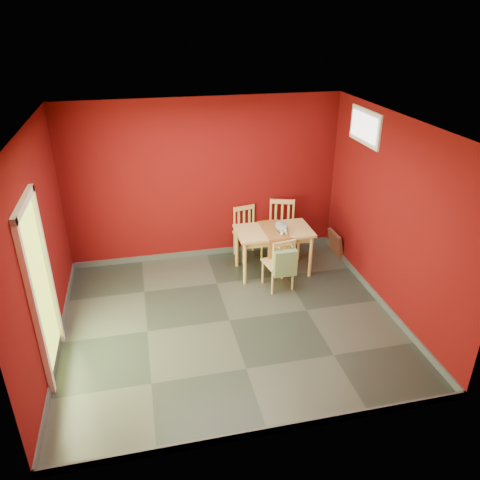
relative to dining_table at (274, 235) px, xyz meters
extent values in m
plane|color=#2D342D|center=(-0.97, -1.20, -0.65)|extent=(4.50, 4.50, 0.00)
plane|color=#590909|center=(-0.97, 0.80, 0.70)|extent=(4.50, 0.00, 4.50)
plane|color=#590909|center=(-0.97, -3.20, 0.70)|extent=(4.50, 0.00, 4.50)
plane|color=#590909|center=(-3.22, -1.20, 0.70)|extent=(0.00, 4.00, 4.00)
plane|color=#590909|center=(1.28, -1.20, 0.70)|extent=(0.00, 4.00, 4.00)
plane|color=white|center=(-0.97, -1.20, 2.05)|extent=(4.50, 4.50, 0.00)
cube|color=#3F4244|center=(-0.97, 0.79, -0.60)|extent=(4.50, 0.02, 0.10)
cube|color=#3F4244|center=(-0.97, -3.18, -0.60)|extent=(4.50, 0.02, 0.10)
cube|color=#3F4244|center=(-3.20, -1.20, -0.60)|extent=(0.03, 4.00, 0.10)
cube|color=#3F4244|center=(1.27, -1.20, -0.60)|extent=(0.03, 4.00, 0.10)
cube|color=#B7D838|center=(-3.20, -1.60, 0.37)|extent=(0.02, 0.85, 2.05)
cube|color=white|center=(-3.18, -2.06, 0.41)|extent=(0.06, 0.08, 2.13)
cube|color=white|center=(-3.18, -1.13, 0.41)|extent=(0.06, 0.08, 2.13)
cube|color=white|center=(-3.18, -1.60, 1.44)|extent=(0.06, 1.01, 0.08)
cube|color=white|center=(1.27, -0.20, 1.70)|extent=(0.03, 0.90, 0.50)
cube|color=white|center=(1.24, -0.20, 1.70)|extent=(0.02, 0.76, 0.36)
cube|color=silver|center=(0.63, 0.79, -0.35)|extent=(0.08, 0.02, 0.12)
cube|color=tan|center=(0.00, 0.00, 0.07)|extent=(1.19, 0.70, 0.04)
cube|color=tan|center=(0.00, 0.00, 0.00)|extent=(1.07, 0.58, 0.10)
cylinder|color=tan|center=(-0.54, -0.29, -0.30)|extent=(0.06, 0.06, 0.71)
cylinder|color=tan|center=(-0.54, 0.29, -0.30)|extent=(0.06, 0.06, 0.71)
cylinder|color=tan|center=(0.54, -0.29, -0.30)|extent=(0.06, 0.06, 0.71)
cylinder|color=tan|center=(0.54, 0.29, -0.30)|extent=(0.06, 0.06, 0.71)
cube|color=brown|center=(0.00, 0.00, 0.10)|extent=(0.35, 0.73, 0.01)
cube|color=brown|center=(0.00, -0.37, -0.09)|extent=(0.35, 0.01, 0.36)
cube|color=tan|center=(-0.28, 0.57, -0.23)|extent=(0.49, 0.49, 0.04)
cylinder|color=tan|center=(-0.42, 0.36, -0.45)|extent=(0.04, 0.04, 0.40)
cylinder|color=tan|center=(-0.49, 0.71, -0.45)|extent=(0.04, 0.04, 0.40)
cylinder|color=tan|center=(-0.07, 0.42, -0.45)|extent=(0.04, 0.04, 0.40)
cylinder|color=tan|center=(-0.14, 0.77, -0.45)|extent=(0.04, 0.04, 0.40)
cylinder|color=tan|center=(-0.49, 0.71, 0.01)|extent=(0.04, 0.04, 0.44)
cylinder|color=tan|center=(-0.14, 0.77, 0.01)|extent=(0.04, 0.04, 0.44)
cube|color=tan|center=(-0.31, 0.74, 0.20)|extent=(0.37, 0.10, 0.07)
cube|color=tan|center=(-0.41, 0.72, -0.03)|extent=(0.04, 0.03, 0.35)
cube|color=tan|center=(-0.31, 0.74, -0.03)|extent=(0.04, 0.03, 0.35)
cube|color=tan|center=(-0.21, 0.76, -0.03)|extent=(0.04, 0.03, 0.35)
cube|color=tan|center=(0.29, 0.49, -0.19)|extent=(0.57, 0.57, 0.04)
cylinder|color=tan|center=(0.04, 0.37, -0.43)|extent=(0.04, 0.04, 0.44)
cylinder|color=tan|center=(0.16, 0.74, -0.43)|extent=(0.04, 0.04, 0.44)
cylinder|color=tan|center=(0.41, 0.25, -0.43)|extent=(0.04, 0.04, 0.44)
cylinder|color=tan|center=(0.53, 0.62, -0.43)|extent=(0.04, 0.04, 0.44)
cylinder|color=tan|center=(0.16, 0.74, 0.08)|extent=(0.04, 0.04, 0.49)
cylinder|color=tan|center=(0.53, 0.62, 0.08)|extent=(0.04, 0.04, 0.49)
cube|color=tan|center=(0.35, 0.68, 0.28)|extent=(0.40, 0.16, 0.08)
cube|color=tan|center=(0.24, 0.71, 0.04)|extent=(0.04, 0.03, 0.38)
cube|color=tan|center=(0.35, 0.68, 0.04)|extent=(0.04, 0.03, 0.38)
cube|color=tan|center=(0.45, 0.64, 0.04)|extent=(0.04, 0.03, 0.38)
cube|color=tan|center=(-0.06, -0.48, -0.24)|extent=(0.46, 0.46, 0.04)
cylinder|color=tan|center=(0.08, -0.28, -0.46)|extent=(0.03, 0.03, 0.39)
cylinder|color=tan|center=(0.14, -0.62, -0.46)|extent=(0.03, 0.03, 0.39)
cylinder|color=tan|center=(-0.26, -0.34, -0.46)|extent=(0.03, 0.03, 0.39)
cylinder|color=tan|center=(-0.20, -0.68, -0.46)|extent=(0.03, 0.03, 0.39)
cylinder|color=tan|center=(0.14, -0.62, -0.01)|extent=(0.03, 0.03, 0.43)
cylinder|color=tan|center=(-0.20, -0.68, -0.01)|extent=(0.03, 0.03, 0.43)
cube|color=tan|center=(-0.03, -0.65, 0.17)|extent=(0.36, 0.09, 0.07)
cube|color=tan|center=(0.06, -0.63, -0.05)|extent=(0.04, 0.02, 0.33)
cube|color=tan|center=(-0.03, -0.65, -0.05)|extent=(0.04, 0.02, 0.33)
cube|color=tan|center=(-0.13, -0.66, -0.05)|extent=(0.04, 0.02, 0.33)
cube|color=#698555|center=(-0.03, -0.73, -0.12)|extent=(0.34, 0.11, 0.41)
cylinder|color=#698555|center=(-0.13, -0.67, 0.15)|extent=(0.02, 0.17, 0.02)
cylinder|color=#698555|center=(0.06, -0.67, 0.15)|extent=(0.02, 0.17, 0.02)
cube|color=brown|center=(1.22, 0.30, -0.43)|extent=(0.16, 0.44, 0.44)
cube|color=black|center=(1.22, 0.30, -0.43)|extent=(0.11, 0.31, 0.31)
camera|label=1|loc=(-1.99, -6.41, 3.22)|focal=35.00mm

